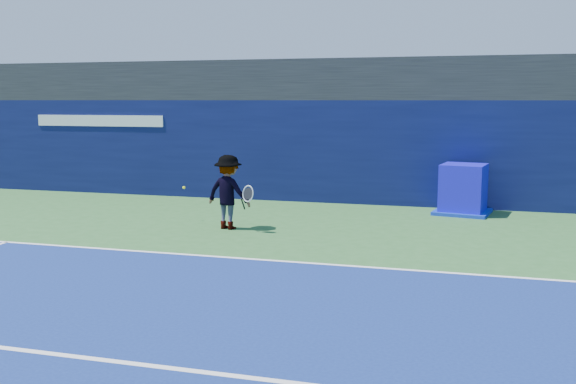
# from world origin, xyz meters

# --- Properties ---
(ground) EXTENTS (80.00, 80.00, 0.00)m
(ground) POSITION_xyz_m (0.00, 0.00, 0.00)
(ground) COLOR #2D612C
(ground) RESTS_ON ground
(baseline) EXTENTS (24.00, 0.10, 0.01)m
(baseline) POSITION_xyz_m (0.00, 3.00, 0.01)
(baseline) COLOR white
(baseline) RESTS_ON ground
(service_line) EXTENTS (24.00, 0.10, 0.01)m
(service_line) POSITION_xyz_m (0.00, -2.00, 0.01)
(service_line) COLOR white
(service_line) RESTS_ON ground
(stadium_band) EXTENTS (36.00, 3.00, 1.20)m
(stadium_band) POSITION_xyz_m (0.00, 11.50, 3.60)
(stadium_band) COLOR black
(stadium_band) RESTS_ON back_wall_assembly
(back_wall_assembly) EXTENTS (36.00, 1.03, 3.00)m
(back_wall_assembly) POSITION_xyz_m (-0.00, 10.50, 1.50)
(back_wall_assembly) COLOR #0B103E
(back_wall_assembly) RESTS_ON ground
(equipment_cart) EXTENTS (1.61, 1.61, 1.33)m
(equipment_cart) POSITION_xyz_m (4.34, 9.26, 0.60)
(equipment_cart) COLOR #140EC4
(equipment_cart) RESTS_ON ground
(tennis_player) EXTENTS (1.37, 0.88, 1.74)m
(tennis_player) POSITION_xyz_m (-0.96, 5.67, 0.87)
(tennis_player) COLOR silver
(tennis_player) RESTS_ON ground
(tennis_ball) EXTENTS (0.07, 0.07, 0.07)m
(tennis_ball) POSITION_xyz_m (-2.38, 6.28, 0.85)
(tennis_ball) COLOR yellow
(tennis_ball) RESTS_ON ground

